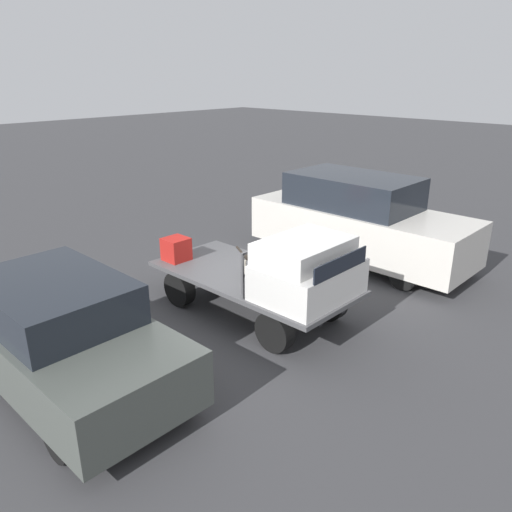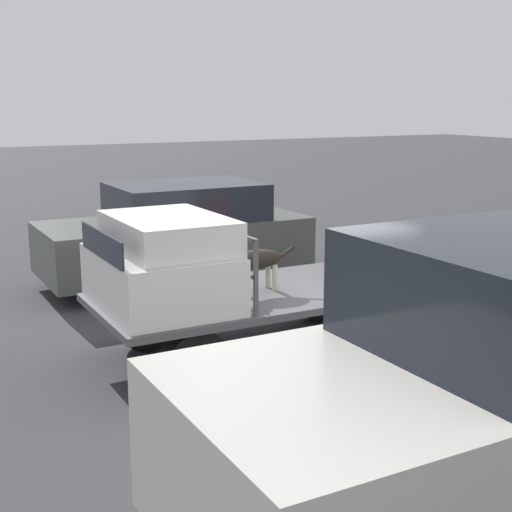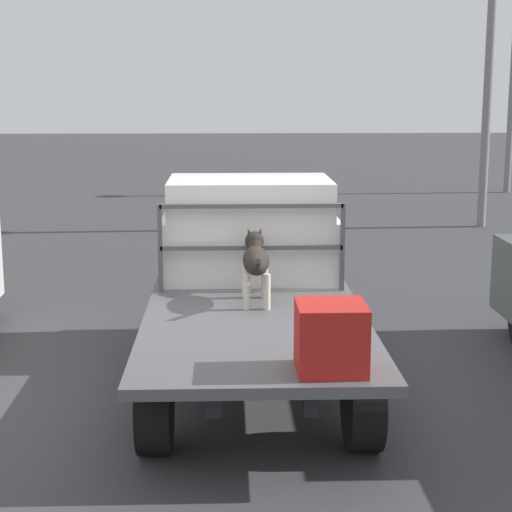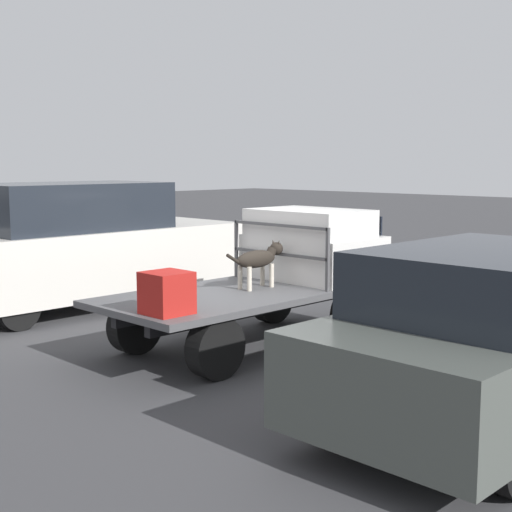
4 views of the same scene
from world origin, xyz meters
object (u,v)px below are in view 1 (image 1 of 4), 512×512
Objects in this scene: cargo_crate at (176,249)px; parked_sedan at (62,335)px; parked_pickup_far at (358,220)px; flatbed_truck at (252,285)px; dog at (259,259)px.

parked_sedan is at bearing -66.59° from cargo_crate.
parked_pickup_far reaches higher than cargo_crate.
flatbed_truck is at bearing 80.00° from parked_sedan.
cargo_crate is at bearing -158.41° from dog.
parked_pickup_far is (1.53, 4.19, 0.02)m from cargo_crate.
dog is at bearing 76.96° from parked_sedan.
parked_pickup_far reaches higher than parked_sedan.
parked_sedan is at bearing -100.55° from parked_pickup_far.
parked_pickup_far reaches higher than flatbed_truck.
cargo_crate is (-1.83, -0.43, -0.15)m from dog.
parked_sedan reaches higher than dog.
parked_sedan is 0.80× the size of parked_pickup_far.
dog is 0.19× the size of parked_pickup_far.
parked_pickup_far is (0.21, 7.24, 0.18)m from parked_sedan.
cargo_crate is at bearing 108.72° from parked_sedan.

